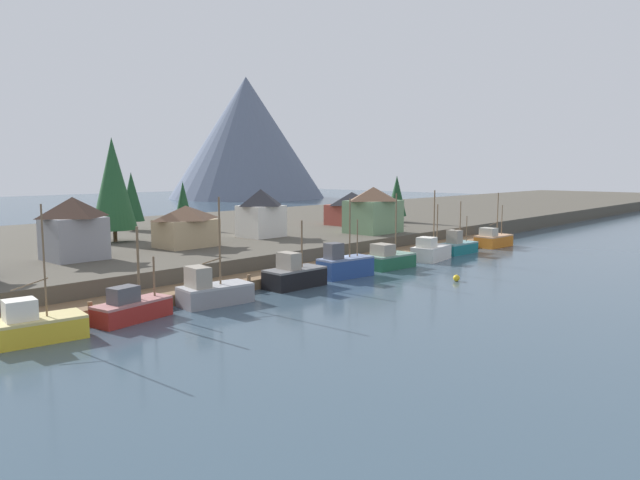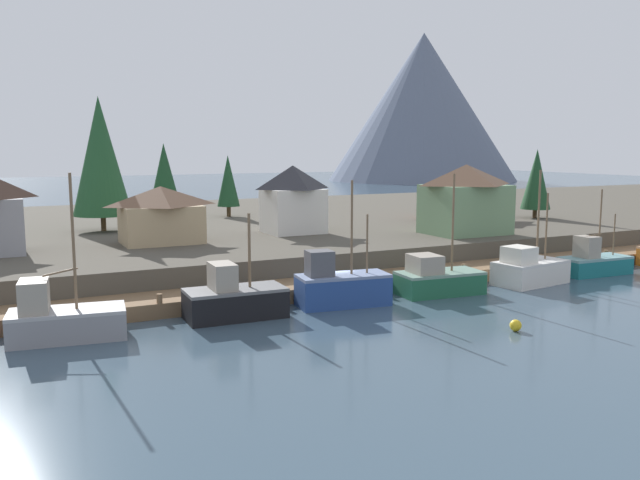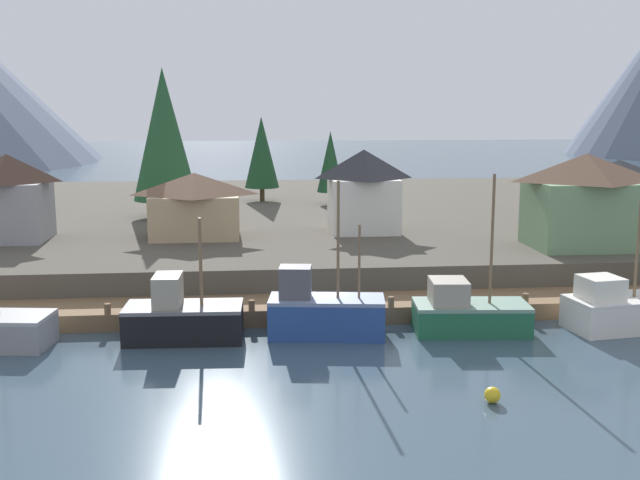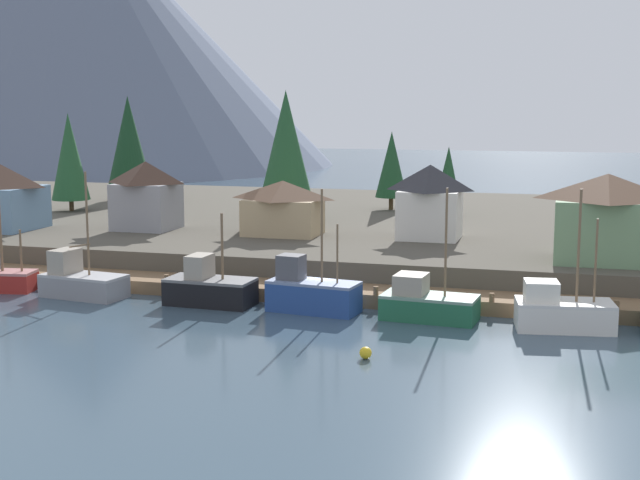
% 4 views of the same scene
% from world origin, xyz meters
% --- Properties ---
extents(ground_plane, '(400.00, 400.00, 1.00)m').
position_xyz_m(ground_plane, '(0.00, 20.00, -0.50)').
color(ground_plane, '#384C5B').
extents(dock, '(80.00, 4.00, 1.60)m').
position_xyz_m(dock, '(0.00, 1.99, 0.50)').
color(dock, brown).
rests_on(dock, ground_plane).
extents(shoreline_bank, '(400.00, 56.00, 2.50)m').
position_xyz_m(shoreline_bank, '(0.00, 32.00, 1.25)').
color(shoreline_bank, '#4C473D').
rests_on(shoreline_bank, ground_plane).
extents(mountain_central_peak, '(61.16, 61.16, 47.16)m').
position_xyz_m(mountain_central_peak, '(106.35, 139.97, 23.58)').
color(mountain_central_peak, slate).
rests_on(mountain_central_peak, ground_plane).
extents(fishing_boat_yellow, '(6.62, 3.80, 9.43)m').
position_xyz_m(fishing_boat_yellow, '(-33.12, -2.04, 1.05)').
color(fishing_boat_yellow, gold).
rests_on(fishing_boat_yellow, ground_plane).
extents(fishing_boat_red, '(6.56, 3.35, 7.34)m').
position_xyz_m(fishing_boat_red, '(-25.66, -1.82, 1.02)').
color(fishing_boat_red, maroon).
rests_on(fishing_boat_red, ground_plane).
extents(fishing_boat_grey, '(6.58, 3.67, 9.37)m').
position_xyz_m(fishing_boat_grey, '(-17.93, -1.96, 1.18)').
color(fishing_boat_grey, gray).
rests_on(fishing_boat_grey, ground_plane).
extents(fishing_boat_black, '(6.37, 3.19, 6.64)m').
position_xyz_m(fishing_boat_black, '(-7.76, -1.74, 1.21)').
color(fishing_boat_black, black).
rests_on(fishing_boat_black, ground_plane).
extents(fishing_boat_blue, '(6.54, 3.37, 8.55)m').
position_xyz_m(fishing_boat_blue, '(-0.12, -1.80, 1.32)').
color(fishing_boat_blue, navy).
rests_on(fishing_boat_blue, ground_plane).
extents(fishing_boat_green, '(6.49, 3.49, 8.84)m').
position_xyz_m(fishing_boat_green, '(7.91, -1.88, 1.11)').
color(fishing_boat_green, '#1E5B3D').
rests_on(fishing_boat_green, ground_plane).
extents(fishing_boat_white, '(6.43, 3.94, 8.99)m').
position_xyz_m(fishing_boat_white, '(16.57, -2.17, 1.17)').
color(fishing_boat_white, silver).
rests_on(fishing_boat_white, ground_plane).
extents(fishing_boat_teal, '(6.36, 2.88, 7.24)m').
position_xyz_m(fishing_boat_teal, '(24.43, -1.57, 1.04)').
color(fishing_boat_teal, '#196B70').
rests_on(fishing_boat_teal, ground_plane).
extents(fishing_boat_orange, '(6.39, 3.40, 8.12)m').
position_xyz_m(fishing_boat_orange, '(34.39, -1.85, 1.08)').
color(fishing_boat_orange, '#CC6B1E').
rests_on(fishing_boat_orange, ground_plane).
extents(house_grey, '(5.63, 5.30, 6.42)m').
position_xyz_m(house_grey, '(-21.65, 16.22, 5.78)').
color(house_grey, gray).
rests_on(house_grey, shoreline_bank).
extents(house_white, '(5.51, 5.01, 6.51)m').
position_xyz_m(house_white, '(5.02, 17.54, 5.83)').
color(house_white, silver).
rests_on(house_white, shoreline_bank).
extents(house_red, '(8.18, 5.84, 5.40)m').
position_xyz_m(house_red, '(27.08, 19.82, 5.26)').
color(house_red, '#9E4238').
rests_on(house_red, shoreline_bank).
extents(house_tan, '(6.94, 4.95, 4.93)m').
position_xyz_m(house_tan, '(-8.07, 16.13, 5.02)').
color(house_tan, tan).
rests_on(house_tan, shoreline_bank).
extents(house_green, '(7.71, 5.93, 6.63)m').
position_xyz_m(house_green, '(19.47, 9.47, 5.88)').
color(house_green, '#6B8E66').
rests_on(house_green, shoreline_bank).
extents(conifer_near_left, '(5.66, 5.66, 13.17)m').
position_xyz_m(conifer_near_left, '(-11.30, 27.07, 9.87)').
color(conifer_near_left, '#4C3823').
rests_on(conifer_near_left, shoreline_bank).
extents(conifer_mid_left, '(2.70, 2.70, 7.32)m').
position_xyz_m(conifer_mid_left, '(4.29, 34.76, 6.76)').
color(conifer_mid_left, '#4C3823').
rests_on(conifer_mid_left, shoreline_bank).
extents(conifer_mid_right, '(3.43, 3.43, 8.04)m').
position_xyz_m(conifer_mid_right, '(35.99, 17.15, 7.04)').
color(conifer_mid_right, '#4C3823').
rests_on(conifer_mid_right, shoreline_bank).
extents(conifer_back_right, '(3.57, 3.57, 8.74)m').
position_xyz_m(conifer_back_right, '(-2.52, 38.08, 7.55)').
color(conifer_back_right, '#4C3823').
rests_on(conifer_back_right, shoreline_bank).
extents(channel_buoy, '(0.70, 0.70, 0.70)m').
position_xyz_m(channel_buoy, '(6.08, -12.02, 0.35)').
color(channel_buoy, gold).
rests_on(channel_buoy, ground_plane).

